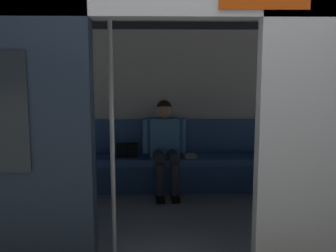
% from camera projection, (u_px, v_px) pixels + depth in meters
% --- Properties ---
extents(train_car, '(6.40, 2.83, 2.19)m').
position_uv_depth(train_car, '(162.00, 78.00, 3.71)').
color(train_car, silver).
rests_on(train_car, ground_plane).
extents(bench_seat, '(3.15, 0.44, 0.44)m').
position_uv_depth(bench_seat, '(167.00, 165.00, 4.93)').
color(bench_seat, '#38609E').
rests_on(bench_seat, ground_plane).
extents(person_seated, '(0.55, 0.69, 1.17)m').
position_uv_depth(person_seated, '(165.00, 141.00, 4.83)').
color(person_seated, '#4C8CC6').
rests_on(person_seated, ground_plane).
extents(handbag, '(0.26, 0.15, 0.17)m').
position_uv_depth(handbag, '(128.00, 150.00, 4.93)').
color(handbag, black).
rests_on(handbag, bench_seat).
extents(book, '(0.17, 0.23, 0.03)m').
position_uv_depth(book, '(190.00, 155.00, 4.94)').
color(book, silver).
rests_on(book, bench_seat).
extents(grab_pole_door, '(0.04, 0.04, 2.05)m').
position_uv_depth(grab_pole_door, '(112.00, 136.00, 3.03)').
color(grab_pole_door, silver).
rests_on(grab_pole_door, ground_plane).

